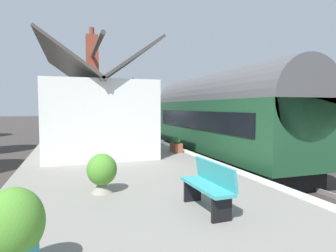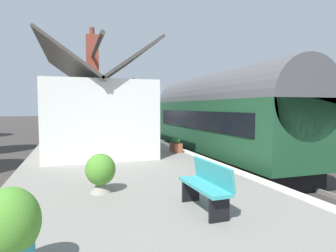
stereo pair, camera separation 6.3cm
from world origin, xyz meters
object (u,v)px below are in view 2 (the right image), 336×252
(planter_edge_far, at_px, (10,231))
(bench_near_building, at_px, (102,126))
(planter_by_door, at_px, (101,173))
(bench_by_lamp, at_px, (207,184))
(train, at_px, (220,118))
(station_building, at_px, (95,114))
(lamp_post_platform, at_px, (134,95))
(planter_bench_right, at_px, (176,145))

(planter_edge_far, bearing_deg, bench_near_building, -8.56)
(planter_by_door, bearing_deg, bench_by_lamp, -135.05)
(planter_edge_far, bearing_deg, planter_by_door, -22.57)
(train, bearing_deg, bench_near_building, 26.26)
(bench_near_building, bearing_deg, station_building, 172.63)
(lamp_post_platform, bearing_deg, bench_near_building, 51.67)
(train, height_order, bench_near_building, train)
(train, xyz_separation_m, station_building, (1.18, 5.64, 0.17))
(bench_near_building, distance_m, planter_edge_far, 18.19)
(station_building, relative_size, planter_bench_right, 10.23)
(bench_by_lamp, bearing_deg, planter_bench_right, -15.32)
(bench_near_building, xyz_separation_m, planter_by_door, (-15.01, 1.47, -0.04))
(station_building, height_order, planter_edge_far, station_building)
(bench_near_building, relative_size, planter_edge_far, 1.38)
(lamp_post_platform, bearing_deg, station_building, 154.59)
(planter_by_door, relative_size, planter_bench_right, 1.17)
(bench_by_lamp, distance_m, lamp_post_platform, 15.40)
(planter_edge_far, xyz_separation_m, planter_by_door, (2.98, -1.24, -0.10))
(planter_by_door, bearing_deg, station_building, -3.49)
(planter_edge_far, xyz_separation_m, lamp_post_platform, (16.38, -4.75, 2.17))
(planter_bench_right, bearing_deg, train, -72.00)
(train, xyz_separation_m, planter_edge_far, (-8.69, 7.30, -0.85))
(train, bearing_deg, planter_by_door, 133.30)
(bench_by_lamp, height_order, planter_by_door, bench_by_lamp)
(train, height_order, planter_by_door, train)
(lamp_post_platform, bearing_deg, planter_by_door, 165.31)
(station_building, bearing_deg, lamp_post_platform, -25.41)
(bench_near_building, height_order, planter_edge_far, planter_edge_far)
(train, relative_size, planter_edge_far, 10.86)
(planter_by_door, xyz_separation_m, lamp_post_platform, (13.40, -3.51, 2.27))
(station_building, height_order, bench_by_lamp, station_building)
(planter_bench_right, bearing_deg, planter_by_door, 144.05)
(bench_by_lamp, relative_size, lamp_post_platform, 0.36)
(bench_near_building, distance_m, lamp_post_platform, 3.43)
(planter_by_door, bearing_deg, planter_bench_right, -35.95)
(planter_by_door, distance_m, planter_bench_right, 6.05)
(train, relative_size, planter_bench_right, 15.06)
(train, relative_size, bench_near_building, 7.86)
(planter_bench_right, bearing_deg, bench_near_building, 11.61)
(planter_edge_far, distance_m, lamp_post_platform, 17.19)
(bench_near_building, height_order, planter_bench_right, bench_near_building)
(train, distance_m, planter_edge_far, 11.38)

